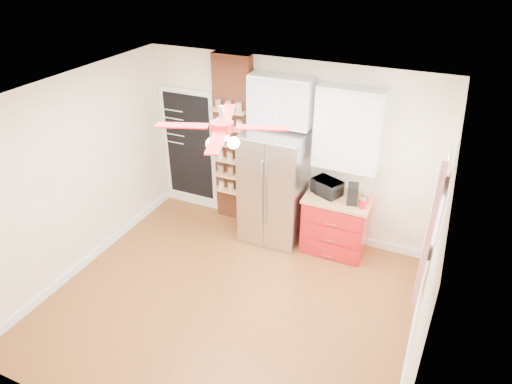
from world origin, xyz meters
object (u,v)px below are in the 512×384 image
at_px(coffee_maker, 353,194).
at_px(pantry_jar_oats, 221,138).
at_px(canister_left, 363,204).
at_px(ceiling_fan, 222,127).
at_px(toaster_oven, 327,187).
at_px(fridge, 274,187).
at_px(red_cabinet, 336,224).

relative_size(coffee_maker, pantry_jar_oats, 1.99).
bearing_deg(coffee_maker, canister_left, -36.95).
height_order(ceiling_fan, pantry_jar_oats, ceiling_fan).
height_order(toaster_oven, coffee_maker, coffee_maker).
bearing_deg(pantry_jar_oats, toaster_oven, -1.92).
distance_m(coffee_maker, canister_left, 0.20).
bearing_deg(canister_left, coffee_maker, 154.51).
bearing_deg(fridge, ceiling_fan, -88.24).
xyz_separation_m(red_cabinet, canister_left, (0.37, -0.15, 0.52)).
height_order(fridge, ceiling_fan, ceiling_fan).
height_order(red_cabinet, coffee_maker, coffee_maker).
xyz_separation_m(coffee_maker, canister_left, (0.17, -0.08, -0.07)).
xyz_separation_m(red_cabinet, coffee_maker, (0.20, -0.07, 0.59)).
bearing_deg(pantry_jar_oats, red_cabinet, -2.53).
xyz_separation_m(ceiling_fan, coffee_maker, (1.12, 1.61, -1.38)).
distance_m(red_cabinet, ceiling_fan, 2.75).
bearing_deg(coffee_maker, toaster_oven, 154.96).
bearing_deg(ceiling_fan, coffee_maker, 55.12).
relative_size(red_cabinet, canister_left, 6.70).
xyz_separation_m(canister_left, pantry_jar_oats, (-2.29, 0.23, 0.47)).
xyz_separation_m(ceiling_fan, pantry_jar_oats, (-1.00, 1.76, -0.98)).
relative_size(toaster_oven, canister_left, 2.92).
distance_m(fridge, ceiling_fan, 2.25).
bearing_deg(canister_left, toaster_oven, 162.70).
relative_size(red_cabinet, pantry_jar_oats, 6.55).
xyz_separation_m(red_cabinet, ceiling_fan, (-0.92, -1.68, 1.97)).
height_order(fridge, red_cabinet, fridge).
xyz_separation_m(fridge, red_cabinet, (0.97, 0.05, -0.42)).
bearing_deg(canister_left, pantry_jar_oats, 174.19).
xyz_separation_m(ceiling_fan, canister_left, (1.29, 1.53, -1.45)).
relative_size(toaster_oven, pantry_jar_oats, 2.85).
relative_size(red_cabinet, coffee_maker, 3.29).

